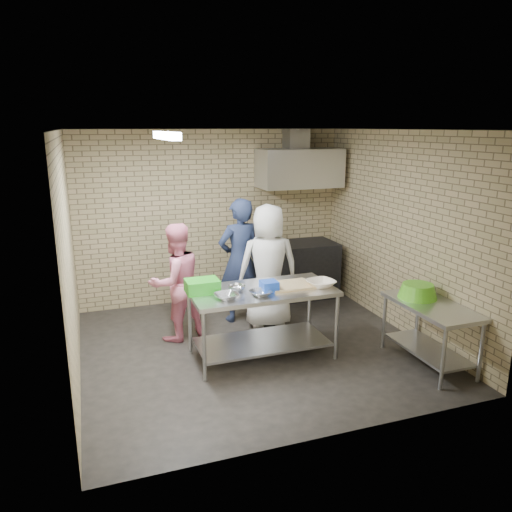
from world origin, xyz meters
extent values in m
plane|color=black|center=(0.00, 0.00, 0.00)|extent=(4.20, 4.20, 0.00)
plane|color=black|center=(0.00, 0.00, 2.70)|extent=(4.20, 4.20, 0.00)
cube|color=tan|center=(0.00, 2.00, 1.35)|extent=(4.20, 0.06, 2.70)
cube|color=tan|center=(0.00, -2.00, 1.35)|extent=(4.20, 0.06, 2.70)
cube|color=tan|center=(-2.10, 0.00, 1.35)|extent=(0.06, 4.00, 2.70)
cube|color=tan|center=(2.10, 0.00, 1.35)|extent=(0.06, 4.00, 2.70)
cube|color=silver|center=(0.02, -0.25, 0.43)|extent=(1.72, 0.86, 0.86)
cube|color=silver|center=(1.80, -1.10, 0.38)|extent=(0.60, 1.20, 0.75)
cube|color=black|center=(1.35, 1.65, 0.45)|extent=(1.20, 0.70, 0.90)
cube|color=silver|center=(1.35, 1.70, 2.10)|extent=(1.30, 0.60, 0.60)
cube|color=#A5A8AD|center=(1.35, 1.85, 2.55)|extent=(0.35, 0.30, 0.30)
cube|color=#3F2B19|center=(1.65, 1.89, 1.92)|extent=(0.80, 0.20, 0.04)
cube|color=white|center=(-1.00, 0.00, 2.64)|extent=(0.10, 1.25, 0.08)
cube|color=green|center=(-0.68, -0.13, 0.94)|extent=(0.38, 0.29, 0.15)
cube|color=blue|center=(0.07, -0.35, 0.92)|extent=(0.19, 0.19, 0.12)
cube|color=#D9B27D|center=(0.37, -0.27, 0.87)|extent=(0.53, 0.40, 0.03)
imported|color=#B1B4B8|center=(-0.48, -0.45, 0.89)|extent=(0.31, 0.31, 0.07)
imported|color=#B6B8BD|center=(-0.28, -0.20, 0.89)|extent=(0.23, 0.23, 0.06)
imported|color=#B5B8BC|center=(-0.08, -0.47, 0.89)|extent=(0.28, 0.28, 0.06)
imported|color=beige|center=(0.72, -0.40, 0.90)|extent=(0.38, 0.38, 0.08)
cylinder|color=#B22619|center=(1.40, 1.89, 2.03)|extent=(0.07, 0.07, 0.18)
cylinder|color=green|center=(1.80, 1.89, 2.02)|extent=(0.06, 0.06, 0.15)
imported|color=#141A34|center=(0.12, 0.98, 0.89)|extent=(0.71, 0.53, 1.78)
imported|color=pink|center=(-0.85, 0.63, 0.77)|extent=(0.91, 0.81, 1.55)
imported|color=white|center=(0.44, 0.64, 0.87)|extent=(0.91, 0.66, 1.73)
camera|label=1|loc=(-1.89, -5.51, 2.74)|focal=34.74mm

